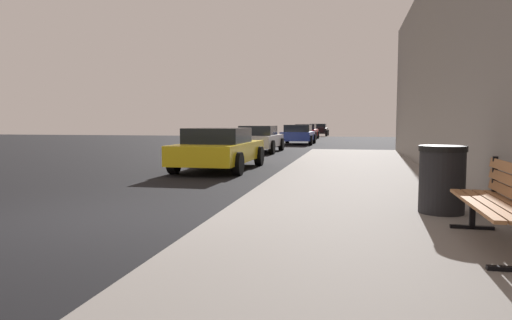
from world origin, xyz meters
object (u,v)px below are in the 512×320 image
(trash_bin, at_px, (442,179))
(car_blue, at_px, (298,134))
(car_white, at_px, (259,139))
(car_yellow, at_px, (220,148))
(car_black, at_px, (318,130))
(car_red, at_px, (306,131))
(bench, at_px, (503,198))

(trash_bin, height_order, car_blue, car_blue)
(car_white, height_order, car_blue, same)
(car_yellow, xyz_separation_m, car_black, (0.47, 34.62, -0.00))
(car_yellow, bearing_deg, car_red, 89.85)
(car_red, distance_m, car_black, 8.87)
(car_white, bearing_deg, bench, -70.21)
(car_white, height_order, car_red, same)
(bench, height_order, car_yellow, car_yellow)
(car_black, bearing_deg, car_blue, -89.92)
(car_black, bearing_deg, car_red, -92.58)
(car_yellow, bearing_deg, bench, -56.41)
(bench, distance_m, car_red, 34.41)
(car_yellow, height_order, car_white, same)
(trash_bin, relative_size, car_white, 0.22)
(car_yellow, distance_m, car_black, 34.62)
(car_yellow, distance_m, car_white, 8.20)
(trash_bin, relative_size, car_black, 0.23)
(bench, bearing_deg, car_white, 110.43)
(bench, xyz_separation_m, car_blue, (-4.98, 24.65, -0.02))
(bench, distance_m, car_black, 43.14)
(car_red, bearing_deg, car_blue, -87.40)
(bench, bearing_deg, car_yellow, 124.22)
(car_red, bearing_deg, car_black, 87.42)
(trash_bin, distance_m, car_blue, 23.34)
(car_yellow, height_order, car_red, same)
(car_white, distance_m, car_black, 26.44)
(car_red, relative_size, car_black, 1.00)
(car_yellow, distance_m, car_blue, 16.43)
(bench, bearing_deg, car_red, 99.66)
(trash_bin, height_order, car_black, car_black)
(bench, xyz_separation_m, car_yellow, (-5.47, 8.23, -0.02))
(trash_bin, bearing_deg, car_white, 111.10)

